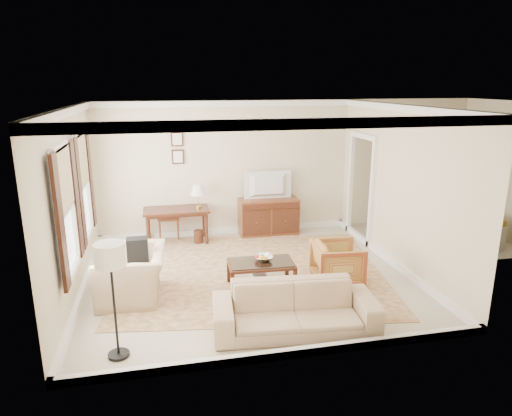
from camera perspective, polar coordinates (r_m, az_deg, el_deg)
name	(u,v)px	position (r m, az deg, el deg)	size (l,w,h in m)	color
room_shell	(248,134)	(7.34, -1.05, 9.29)	(5.51, 5.01, 2.91)	beige
annex_bedroom	(442,223)	(10.60, 22.27, -1.73)	(3.00, 2.70, 2.90)	beige
window_front	(66,211)	(6.81, -22.68, -0.31)	(0.12, 1.56, 1.80)	#CCB284
window_rear	(83,186)	(8.34, -20.82, 2.61)	(0.12, 1.56, 1.80)	#CCB284
doorway	(361,190)	(9.83, 12.94, 2.22)	(0.10, 1.12, 2.25)	white
rug	(253,272)	(8.19, -0.38, -7.97)	(4.48, 3.84, 0.01)	brown
writing_desk	(176,214)	(9.60, -9.91, -0.75)	(1.34, 0.67, 0.73)	#472114
desk_chair	(168,214)	(9.96, -10.93, -0.77)	(0.45, 0.45, 1.05)	brown
desk_lamp	(198,196)	(9.53, -7.25, 1.49)	(0.32, 0.32, 0.50)	silver
framed_prints	(177,148)	(9.73, -9.79, 7.43)	(0.25, 0.04, 0.68)	#472114
sideboard	(268,216)	(10.07, 1.57, -1.05)	(1.30, 0.50, 0.80)	brown
tv	(269,177)	(9.84, 1.64, 3.93)	(1.00, 0.57, 0.13)	black
coffee_table	(261,268)	(7.48, 0.63, -7.48)	(1.09, 0.67, 0.45)	#472114
fruit_bowl	(264,257)	(7.49, 0.97, -6.15)	(0.42, 0.42, 0.10)	silver
book_a	(253,275)	(7.62, -0.38, -8.40)	(0.28, 0.04, 0.38)	brown
book_b	(272,279)	(7.51, 2.04, -8.84)	(0.28, 0.03, 0.38)	brown
striped_armchair	(338,261)	(7.73, 10.16, -6.58)	(0.76, 0.71, 0.79)	#963F20
club_armchair	(131,267)	(7.35, -15.31, -7.08)	(1.17, 0.76, 1.02)	tan
backpack	(138,249)	(7.33, -14.59, -4.99)	(0.32, 0.22, 0.40)	black
sofa	(295,302)	(6.24, 4.92, -11.58)	(2.19, 0.64, 0.86)	tan
floor_lamp	(110,264)	(5.60, -17.74, -6.63)	(0.36, 0.36, 1.47)	black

